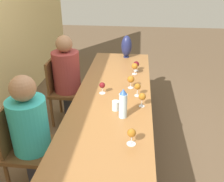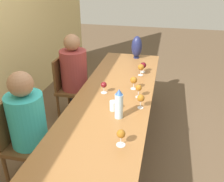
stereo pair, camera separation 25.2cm
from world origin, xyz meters
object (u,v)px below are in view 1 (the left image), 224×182
(water_tumbler, at_px, (116,106))
(wine_glass_0, at_px, (131,79))
(wine_glass_2, at_px, (136,64))
(chair_far, at_px, (63,88))
(wine_glass_6, at_px, (135,66))
(person_far, at_px, (68,78))
(wine_glass_4, at_px, (138,87))
(vase, at_px, (127,46))
(wine_glass_3, at_px, (102,86))
(wine_glass_1, at_px, (142,97))
(chair_near, at_px, (26,146))
(person_near, at_px, (32,133))
(wine_glass_5, at_px, (132,133))
(water_bottle, at_px, (123,104))

(water_tumbler, bearing_deg, wine_glass_0, -13.69)
(wine_glass_2, relative_size, chair_far, 0.15)
(wine_glass_6, distance_m, chair_far, 1.01)
(chair_far, bearing_deg, person_far, -90.00)
(wine_glass_4, xyz_separation_m, wine_glass_6, (0.60, 0.04, 0.00))
(vase, height_order, wine_glass_2, vase)
(water_tumbler, relative_size, wine_glass_3, 0.74)
(wine_glass_1, bearing_deg, wine_glass_3, 60.79)
(chair_far, bearing_deg, wine_glass_6, -89.12)
(vase, xyz_separation_m, person_far, (-0.66, 0.73, -0.26))
(chair_near, relative_size, chair_far, 1.00)
(wine_glass_1, relative_size, person_near, 0.12)
(vase, bearing_deg, wine_glass_5, -175.71)
(wine_glass_3, bearing_deg, vase, -8.79)
(wine_glass_2, height_order, chair_near, chair_near)
(wine_glass_0, height_order, chair_far, chair_far)
(water_tumbler, xyz_separation_m, wine_glass_6, (0.91, -0.15, 0.06))
(vase, bearing_deg, person_far, 132.27)
(wine_glass_5, bearing_deg, wine_glass_3, 22.47)
(wine_glass_6, bearing_deg, chair_near, 142.20)
(chair_far, bearing_deg, wine_glass_0, -113.30)
(water_tumbler, relative_size, wine_glass_0, 0.65)
(vase, relative_size, wine_glass_2, 2.50)
(person_far, bearing_deg, wine_glass_4, -122.46)
(chair_near, bearing_deg, wine_glass_4, -57.67)
(wine_glass_1, bearing_deg, wine_glass_0, 17.23)
(person_near, bearing_deg, chair_far, 3.84)
(water_bottle, relative_size, wine_glass_6, 1.95)
(vase, xyz_separation_m, wine_glass_2, (-0.54, -0.16, -0.08))
(water_bottle, relative_size, person_near, 0.24)
(chair_near, bearing_deg, water_bottle, -77.15)
(wine_glass_1, xyz_separation_m, person_near, (-0.41, 0.96, -0.20))
(person_near, bearing_deg, wine_glass_1, -66.83)
(wine_glass_2, relative_size, wine_glass_6, 0.91)
(wine_glass_0, height_order, wine_glass_2, wine_glass_0)
(water_tumbler, bearing_deg, wine_glass_1, -68.35)
(wine_glass_3, bearing_deg, wine_glass_4, -92.78)
(person_near, xyz_separation_m, person_far, (1.21, -0.00, 0.01))
(water_tumbler, height_order, vase, vase)
(chair_far, relative_size, person_far, 0.74)
(water_bottle, relative_size, wine_glass_3, 2.23)
(wine_glass_1, bearing_deg, wine_glass_6, 6.51)
(wine_glass_0, xyz_separation_m, wine_glass_1, (-0.40, -0.13, 0.00))
(wine_glass_3, relative_size, wine_glass_5, 0.92)
(wine_glass_0, relative_size, wine_glass_6, 0.99)
(water_tumbler, height_order, wine_glass_5, wine_glass_5)
(wine_glass_3, distance_m, wine_glass_6, 0.67)
(wine_glass_3, height_order, wine_glass_5, wine_glass_5)
(wine_glass_2, bearing_deg, wine_glass_3, 153.10)
(person_far, bearing_deg, wine_glass_2, -82.12)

